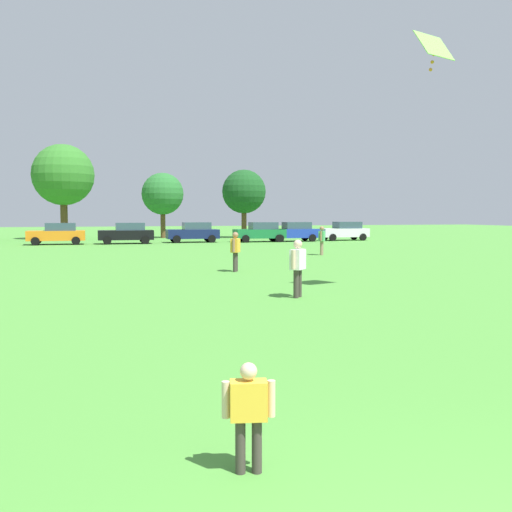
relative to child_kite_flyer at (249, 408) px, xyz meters
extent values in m
plane|color=#4C9338|center=(1.29, 27.27, -0.61)|extent=(160.00, 160.00, 0.00)
cylinder|color=#3F3833|center=(-0.07, 0.02, -0.36)|extent=(0.09, 0.09, 0.50)
cylinder|color=#3F3833|center=(0.07, -0.02, -0.36)|extent=(0.09, 0.09, 0.50)
cube|color=yellow|center=(0.00, 0.00, 0.07)|extent=(0.37, 0.25, 0.35)
cylinder|color=beige|center=(-0.20, 0.04, 0.08)|extent=(0.07, 0.07, 0.33)
cylinder|color=beige|center=(0.20, -0.04, 0.08)|extent=(0.07, 0.07, 0.33)
sphere|color=beige|center=(0.00, 0.00, 0.34)|extent=(0.16, 0.16, 0.16)
cylinder|color=#3F3833|center=(4.32, 10.25, -0.21)|extent=(0.15, 0.15, 0.80)
cylinder|color=#3F3833|center=(4.16, 10.07, -0.21)|extent=(0.15, 0.15, 0.80)
cube|color=white|center=(4.24, 10.16, 0.48)|extent=(0.58, 0.60, 0.57)
cylinder|color=beige|center=(4.46, 10.41, 0.49)|extent=(0.12, 0.12, 0.53)
cylinder|color=beige|center=(4.02, 9.91, 0.49)|extent=(0.12, 0.12, 0.53)
sphere|color=beige|center=(4.24, 10.16, 0.91)|extent=(0.25, 0.25, 0.25)
cylinder|color=#3F3833|center=(4.26, 17.59, -0.21)|extent=(0.15, 0.15, 0.80)
cylinder|color=#3F3833|center=(4.37, 17.80, -0.21)|extent=(0.15, 0.15, 0.80)
cube|color=yellow|center=(4.31, 17.69, 0.47)|extent=(0.51, 0.61, 0.56)
cylinder|color=#936B4C|center=(4.16, 17.40, 0.49)|extent=(0.12, 0.12, 0.53)
cylinder|color=#936B4C|center=(4.47, 17.99, 0.49)|extent=(0.12, 0.12, 0.53)
sphere|color=#936B4C|center=(4.31, 17.69, 0.90)|extent=(0.25, 0.25, 0.25)
cylinder|color=#8C7259|center=(11.48, 25.62, -0.20)|extent=(0.15, 0.15, 0.81)
cylinder|color=#8C7259|center=(11.35, 25.42, -0.20)|extent=(0.15, 0.15, 0.81)
cube|color=#4CB266|center=(11.41, 25.52, 0.49)|extent=(0.55, 0.62, 0.58)
cylinder|color=#936B4C|center=(11.60, 25.80, 0.51)|extent=(0.12, 0.12, 0.54)
cylinder|color=#936B4C|center=(11.23, 25.24, 0.51)|extent=(0.12, 0.12, 0.54)
sphere|color=#936B4C|center=(11.41, 25.52, 0.93)|extent=(0.25, 0.25, 0.25)
cube|color=#8CD859|center=(8.30, 9.88, 6.62)|extent=(1.37, 0.95, 0.79)
sphere|color=orange|center=(8.30, 9.88, 6.37)|extent=(0.10, 0.10, 0.10)
sphere|color=orange|center=(8.25, 9.88, 6.15)|extent=(0.10, 0.10, 0.10)
sphere|color=orange|center=(8.20, 9.88, 5.93)|extent=(0.10, 0.10, 0.10)
cube|color=orange|center=(-3.99, 41.77, 0.09)|extent=(4.30, 1.80, 0.76)
cube|color=#334756|center=(-3.65, 41.77, 0.77)|extent=(2.24, 1.58, 0.60)
cylinder|color=black|center=(-5.45, 40.87, -0.29)|extent=(0.64, 0.22, 0.64)
cylinder|color=black|center=(-5.45, 42.67, -0.29)|extent=(0.64, 0.22, 0.64)
cylinder|color=black|center=(-2.53, 40.87, -0.29)|extent=(0.64, 0.22, 0.64)
cylinder|color=black|center=(-2.53, 42.67, -0.29)|extent=(0.64, 0.22, 0.64)
cube|color=black|center=(1.26, 41.55, 0.09)|extent=(4.30, 1.80, 0.76)
cube|color=#334756|center=(1.61, 41.55, 0.77)|extent=(2.24, 1.58, 0.60)
cylinder|color=black|center=(-0.20, 40.65, -0.29)|extent=(0.64, 0.22, 0.64)
cylinder|color=black|center=(-0.20, 42.45, -0.29)|extent=(0.64, 0.22, 0.64)
cylinder|color=black|center=(2.73, 40.65, -0.29)|extent=(0.64, 0.22, 0.64)
cylinder|color=black|center=(2.73, 42.45, -0.29)|extent=(0.64, 0.22, 0.64)
cube|color=#141E4C|center=(6.78, 42.30, 0.09)|extent=(4.30, 1.80, 0.76)
cube|color=#334756|center=(7.12, 42.30, 0.77)|extent=(2.24, 1.58, 0.60)
cylinder|color=black|center=(5.32, 41.40, -0.29)|extent=(0.64, 0.22, 0.64)
cylinder|color=black|center=(5.32, 43.20, -0.29)|extent=(0.64, 0.22, 0.64)
cylinder|color=black|center=(8.24, 41.40, -0.29)|extent=(0.64, 0.22, 0.64)
cylinder|color=black|center=(8.24, 43.20, -0.29)|extent=(0.64, 0.22, 0.64)
cube|color=#196B38|center=(12.40, 41.53, 0.09)|extent=(4.30, 1.80, 0.76)
cube|color=#334756|center=(12.74, 41.53, 0.77)|extent=(2.24, 1.58, 0.60)
cylinder|color=black|center=(10.94, 40.63, -0.29)|extent=(0.64, 0.22, 0.64)
cylinder|color=black|center=(10.94, 42.43, -0.29)|extent=(0.64, 0.22, 0.64)
cylinder|color=black|center=(13.86, 40.63, -0.29)|extent=(0.64, 0.22, 0.64)
cylinder|color=black|center=(13.86, 42.43, -0.29)|extent=(0.64, 0.22, 0.64)
cube|color=#1E38AD|center=(15.44, 41.55, 0.09)|extent=(4.30, 1.80, 0.76)
cube|color=#334756|center=(15.78, 41.55, 0.77)|extent=(2.24, 1.58, 0.60)
cylinder|color=black|center=(13.97, 40.65, -0.29)|extent=(0.64, 0.22, 0.64)
cylinder|color=black|center=(13.97, 42.45, -0.29)|extent=(0.64, 0.22, 0.64)
cylinder|color=black|center=(16.90, 40.65, -0.29)|extent=(0.64, 0.22, 0.64)
cylinder|color=black|center=(16.90, 42.45, -0.29)|extent=(0.64, 0.22, 0.64)
cube|color=white|center=(20.48, 42.07, 0.09)|extent=(4.30, 1.80, 0.76)
cube|color=#334756|center=(20.82, 42.07, 0.77)|extent=(2.24, 1.58, 0.60)
cylinder|color=black|center=(19.02, 41.17, -0.29)|extent=(0.64, 0.22, 0.64)
cylinder|color=black|center=(19.02, 42.97, -0.29)|extent=(0.64, 0.22, 0.64)
cylinder|color=black|center=(21.94, 41.17, -0.29)|extent=(0.64, 0.22, 0.64)
cylinder|color=black|center=(21.94, 42.97, -0.29)|extent=(0.64, 0.22, 0.64)
cylinder|color=brown|center=(-3.80, 51.45, 1.20)|extent=(0.66, 0.66, 3.61)
sphere|color=#337528|center=(-3.80, 51.45, 5.42)|extent=(5.70, 5.70, 5.70)
cylinder|color=brown|center=(5.48, 51.89, 0.70)|extent=(0.48, 0.48, 2.62)
sphere|color=#286B2D|center=(5.48, 51.89, 3.77)|extent=(4.13, 4.13, 4.13)
cylinder|color=brown|center=(13.33, 50.11, 0.77)|extent=(0.51, 0.51, 2.76)
sphere|color=#194C1E|center=(13.33, 50.11, 4.00)|extent=(4.36, 4.36, 4.36)
camera|label=1|loc=(-1.33, -4.84, 1.75)|focal=39.84mm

